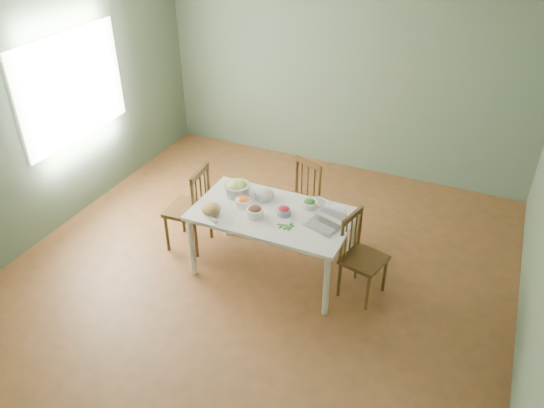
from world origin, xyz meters
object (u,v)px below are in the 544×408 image
at_px(chair_right, 364,258).
at_px(chair_left, 187,207).
at_px(bread_boule, 211,209).
at_px(bowl_squash, 237,188).
at_px(dining_table, 272,242).
at_px(laptop, 323,217).
at_px(chair_far, 297,202).

bearing_deg(chair_right, chair_left, 103.63).
relative_size(bread_boule, bowl_squash, 0.68).
bearing_deg(dining_table, laptop, -2.37).
bearing_deg(chair_right, bowl_squash, 98.84).
bearing_deg(chair_far, dining_table, -67.85).
bearing_deg(chair_far, bread_boule, -96.86).
xyz_separation_m(chair_far, chair_right, (0.95, -0.65, -0.01)).
bearing_deg(dining_table, chair_far, 90.76).
bearing_deg(laptop, bowl_squash, -172.61).
bearing_deg(laptop, chair_far, 145.12).
bearing_deg(bread_boule, bowl_squash, 82.25).
bearing_deg(chair_left, dining_table, 82.31).
distance_m(chair_far, chair_left, 1.20).
relative_size(dining_table, chair_right, 1.77).
bearing_deg(chair_left, bowl_squash, 96.95).
bearing_deg(chair_left, chair_right, 84.97).
bearing_deg(bowl_squash, chair_far, 49.06).
distance_m(chair_far, chair_right, 1.15).
distance_m(chair_left, bread_boule, 0.66).
relative_size(chair_far, chair_right, 1.02).
distance_m(chair_left, bowl_squash, 0.65).
xyz_separation_m(dining_table, chair_right, (0.94, 0.04, 0.08)).
bearing_deg(chair_left, laptop, 82.50).
relative_size(bread_boule, laptop, 0.57).
bearing_deg(chair_far, chair_left, -126.26).
bearing_deg(bread_boule, dining_table, 26.86).
xyz_separation_m(bread_boule, bowl_squash, (0.06, 0.43, 0.02)).
height_order(dining_table, chair_far, chair_far).
distance_m(chair_right, bread_boule, 1.54).
height_order(bread_boule, laptop, laptop).
distance_m(bowl_squash, laptop, 1.02).
distance_m(chair_far, bread_boule, 1.14).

